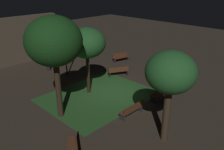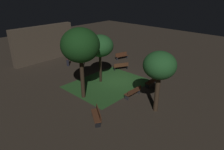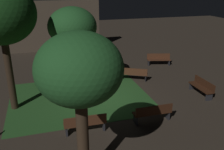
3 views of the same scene
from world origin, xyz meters
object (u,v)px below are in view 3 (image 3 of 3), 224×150
object	(u,v)px
bench_corner	(134,74)
tree_left_canopy	(0,14)
bench_by_lamp	(85,123)
pedestrian	(68,51)
lamp_post_plaza_west	(77,28)
tree_back_left	(72,27)
bench_path_side	(202,87)
bench_front_left	(159,59)
bench_back_row	(153,112)
tree_back_right	(79,72)

from	to	relation	value
bench_corner	tree_left_canopy	world-z (taller)	tree_left_canopy
bench_by_lamp	pedestrian	distance (m)	10.73
tree_left_canopy	bench_by_lamp	bearing A→B (deg)	-46.40
bench_by_lamp	tree_left_canopy	distance (m)	6.16
lamp_post_plaza_west	bench_corner	bearing A→B (deg)	-47.05
tree_left_canopy	tree_back_left	xyz separation A→B (m)	(3.35, 1.24, -0.93)
bench_path_side	bench_front_left	bearing A→B (deg)	88.67
tree_back_left	pedestrian	xyz separation A→B (m)	(0.36, 6.23, -2.95)
bench_front_left	lamp_post_plaza_west	bearing A→B (deg)	172.61
bench_path_side	tree_back_left	distance (m)	8.05
tree_back_left	pedestrian	distance (m)	6.91
bench_by_lamp	bench_back_row	xyz separation A→B (m)	(3.14, -0.00, 0.00)
tree_back_left	tree_back_right	world-z (taller)	tree_back_left
bench_by_lamp	bench_back_row	distance (m)	3.14
bench_front_left	bench_path_side	distance (m)	5.68
bench_corner	pedestrian	bearing A→B (deg)	122.18
tree_left_canopy	lamp_post_plaza_west	size ratio (longest dim) A/B	1.37
bench_corner	tree_back_left	size ratio (longest dim) A/B	0.37
bench_by_lamp	bench_back_row	size ratio (longest dim) A/B	1.00
bench_front_left	bench_corner	bearing A→B (deg)	-140.79
bench_corner	tree_back_right	bearing A→B (deg)	-121.45
lamp_post_plaza_west	pedestrian	distance (m)	3.24
bench_corner	tree_back_right	size ratio (longest dim) A/B	0.37
bench_back_row	tree_back_right	size ratio (longest dim) A/B	0.37
tree_left_canopy	tree_back_right	bearing A→B (deg)	-66.65
bench_back_row	bench_corner	world-z (taller)	same
bench_corner	lamp_post_plaza_west	bearing A→B (deg)	132.95
bench_corner	pedestrian	xyz separation A→B (m)	(-3.55, 5.64, 0.37)
bench_front_left	tree_back_right	bearing A→B (deg)	-127.34
bench_by_lamp	tree_back_left	xyz separation A→B (m)	(0.27, 4.47, 3.32)
bench_back_row	bench_by_lamp	bearing A→B (deg)	180.00
tree_back_right	lamp_post_plaza_west	size ratio (longest dim) A/B	1.08
tree_back_right	pedestrian	distance (m)	13.72
tree_back_right	pedestrian	xyz separation A→B (m)	(1.17, 13.35, -2.92)
tree_back_left	bench_path_side	bearing A→B (deg)	-20.47
bench_by_lamp	lamp_post_plaza_west	size ratio (longest dim) A/B	0.40
bench_back_row	tree_back_left	distance (m)	6.26
tree_back_right	bench_path_side	bearing A→B (deg)	30.68
bench_front_left	tree_left_canopy	size ratio (longest dim) A/B	0.30
bench_front_left	tree_back_left	size ratio (longest dim) A/B	0.38
pedestrian	bench_path_side	bearing A→B (deg)	-53.51
bench_by_lamp	bench_corner	xyz separation A→B (m)	(4.19, 5.06, 0.00)
bench_by_lamp	pedestrian	world-z (taller)	pedestrian
bench_back_row	tree_back_right	bearing A→B (deg)	-144.17
bench_corner	tree_back_left	bearing A→B (deg)	-171.34
bench_by_lamp	tree_back_right	bearing A→B (deg)	-101.40
tree_back_left	tree_back_right	bearing A→B (deg)	-96.48
tree_left_canopy	tree_back_right	world-z (taller)	tree_left_canopy
bench_by_lamp	bench_path_side	world-z (taller)	same
bench_corner	tree_back_left	distance (m)	5.16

